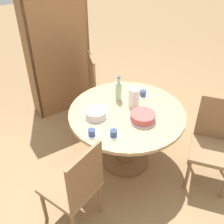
# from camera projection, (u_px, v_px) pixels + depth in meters

# --- Properties ---
(ground_plane) EXTENTS (14.00, 14.00, 0.00)m
(ground_plane) POSITION_uv_depth(u_px,v_px,m) (125.00, 160.00, 3.27)
(ground_plane) COLOR #937047
(dining_table) EXTENTS (1.19, 1.19, 0.70)m
(dining_table) POSITION_uv_depth(u_px,v_px,m) (126.00, 124.00, 2.94)
(dining_table) COLOR brown
(dining_table) RESTS_ON ground_plane
(chair_a) EXTENTS (0.59, 0.59, 0.93)m
(chair_a) POSITION_uv_depth(u_px,v_px,m) (213.00, 142.00, 2.80)
(chair_a) COLOR olive
(chair_a) RESTS_ON ground_plane
(chair_b) EXTENTS (0.53, 0.53, 0.93)m
(chair_b) POSITION_uv_depth(u_px,v_px,m) (102.00, 86.00, 3.65)
(chair_b) COLOR olive
(chair_b) RESTS_ON ground_plane
(chair_c) EXTENTS (0.54, 0.54, 0.93)m
(chair_c) POSITION_uv_depth(u_px,v_px,m) (75.00, 186.00, 2.37)
(chair_c) COLOR olive
(chair_c) RESTS_ON ground_plane
(bookshelf) EXTENTS (0.80, 0.28, 1.74)m
(bookshelf) POSITION_uv_depth(u_px,v_px,m) (58.00, 51.00, 3.62)
(bookshelf) COLOR brown
(bookshelf) RESTS_ON ground_plane
(coffee_pot) EXTENTS (0.12, 0.12, 0.24)m
(coffee_pot) POSITION_uv_depth(u_px,v_px,m) (134.00, 97.00, 2.87)
(coffee_pot) COLOR white
(coffee_pot) RESTS_ON dining_table
(water_bottle) EXTENTS (0.07, 0.07, 0.28)m
(water_bottle) POSITION_uv_depth(u_px,v_px,m) (119.00, 90.00, 2.96)
(water_bottle) COLOR #99C6A3
(water_bottle) RESTS_ON dining_table
(cake_main) EXTENTS (0.27, 0.27, 0.08)m
(cake_main) POSITION_uv_depth(u_px,v_px,m) (143.00, 117.00, 2.71)
(cake_main) COLOR silver
(cake_main) RESTS_ON dining_table
(cake_second) EXTENTS (0.24, 0.24, 0.07)m
(cake_second) POSITION_uv_depth(u_px,v_px,m) (96.00, 113.00, 2.77)
(cake_second) COLOR silver
(cake_second) RESTS_ON dining_table
(cup_a) EXTENTS (0.12, 0.12, 0.07)m
(cup_a) POSITION_uv_depth(u_px,v_px,m) (92.00, 133.00, 2.54)
(cup_a) COLOR white
(cup_a) RESTS_ON dining_table
(cup_b) EXTENTS (0.12, 0.12, 0.07)m
(cup_b) POSITION_uv_depth(u_px,v_px,m) (143.00, 94.00, 3.06)
(cup_b) COLOR white
(cup_b) RESTS_ON dining_table
(cup_c) EXTENTS (0.12, 0.12, 0.07)m
(cup_c) POSITION_uv_depth(u_px,v_px,m) (114.00, 134.00, 2.53)
(cup_c) COLOR white
(cup_c) RESTS_ON dining_table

